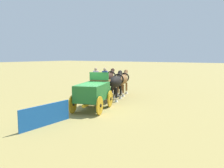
{
  "coord_description": "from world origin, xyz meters",
  "views": [
    {
      "loc": [
        -12.01,
        -9.58,
        3.56
      ],
      "look_at": [
        4.27,
        1.31,
        1.2
      ],
      "focal_mm": 38.01,
      "sensor_mm": 36.0,
      "label": 1
    }
  ],
  "objects": [
    {
      "name": "draft_horse_lead_off",
      "position": [
        6.3,
        1.5,
        1.35
      ],
      "size": [
        3.07,
        1.53,
        2.22
      ],
      "color": "brown",
      "rests_on": "ground"
    },
    {
      "name": "show_wagon",
      "position": [
        0.15,
        0.05,
        1.18
      ],
      "size": [
        5.85,
        2.9,
        2.68
      ],
      "color": "#236B2D",
      "rests_on": "ground"
    },
    {
      "name": "draft_horse_rear_off",
      "position": [
        3.84,
        0.64,
        1.42
      ],
      "size": [
        3.11,
        1.58,
        2.3
      ],
      "color": "black",
      "rests_on": "ground"
    },
    {
      "name": "sponsor_banner",
      "position": [
        -4.11,
        -0.25,
        0.55
      ],
      "size": [
        3.2,
        0.06,
        1.1
      ],
      "primitive_type": "cube",
      "rotation": [
        0.0,
        0.0,
        0.0
      ],
      "color": "#1959B2",
      "rests_on": "ground"
    },
    {
      "name": "ground_plane",
      "position": [
        0.0,
        0.0,
        0.0
      ],
      "size": [
        220.0,
        220.0,
        0.0
      ],
      "primitive_type": "plane",
      "color": "#9E8C4C"
    },
    {
      "name": "draft_horse_rear_near",
      "position": [
        3.41,
        1.87,
        1.41
      ],
      "size": [
        3.02,
        1.56,
        2.29
      ],
      "color": "#331E14",
      "rests_on": "ground"
    },
    {
      "name": "draft_horse_lead_near",
      "position": [
        5.86,
        2.72,
        1.44
      ],
      "size": [
        2.89,
        1.54,
        2.33
      ],
      "color": "#331E14",
      "rests_on": "ground"
    }
  ]
}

